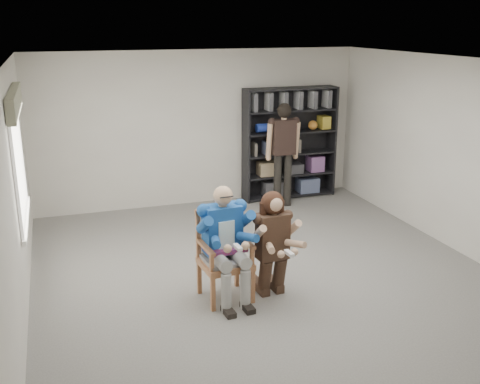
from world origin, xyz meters
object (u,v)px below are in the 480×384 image
object	(u,v)px
armchair	(225,256)
bookshelf	(290,143)
seated_man	(225,244)
kneeling_woman	(274,246)
standing_man	(283,156)

from	to	relation	value
armchair	bookshelf	xyz separation A→B (m)	(2.40, 3.60, 0.50)
seated_man	kneeling_woman	size ratio (longest dim) A/B	1.09
kneeling_woman	bookshelf	xyz separation A→B (m)	(1.82, 3.72, 0.39)
bookshelf	standing_man	world-z (taller)	bookshelf
kneeling_woman	bookshelf	world-z (taller)	bookshelf
kneeling_woman	standing_man	size ratio (longest dim) A/B	0.70
bookshelf	armchair	bearing A→B (deg)	-123.68
standing_man	seated_man	bearing A→B (deg)	-120.80
seated_man	bookshelf	size ratio (longest dim) A/B	0.69
bookshelf	standing_man	bearing A→B (deg)	-124.74
kneeling_woman	seated_man	bearing A→B (deg)	163.77
armchair	standing_man	distance (m)	3.75
armchair	standing_man	world-z (taller)	standing_man
seated_man	standing_man	bearing A→B (deg)	51.95
kneeling_woman	bookshelf	size ratio (longest dim) A/B	0.63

